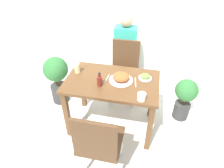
# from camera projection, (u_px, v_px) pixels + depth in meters

# --- Properties ---
(ground_plane) EXTENTS (16.00, 16.00, 0.00)m
(ground_plane) POSITION_uv_depth(u_px,v_px,m) (112.00, 124.00, 2.73)
(ground_plane) COLOR silver
(dining_table) EXTENTS (1.08, 0.67, 0.73)m
(dining_table) POSITION_uv_depth(u_px,v_px,m) (112.00, 89.00, 2.37)
(dining_table) COLOR brown
(dining_table) RESTS_ON ground_plane
(chair_near) EXTENTS (0.42, 0.42, 0.89)m
(chair_near) POSITION_uv_depth(u_px,v_px,m) (99.00, 142.00, 1.88)
(chair_near) COLOR #4C331E
(chair_near) RESTS_ON ground_plane
(chair_far) EXTENTS (0.42, 0.42, 0.89)m
(chair_far) POSITION_uv_depth(u_px,v_px,m) (124.00, 68.00, 2.95)
(chair_far) COLOR #4C331E
(chair_far) RESTS_ON ground_plane
(food_plate) EXTENTS (0.27, 0.27, 0.09)m
(food_plate) POSITION_uv_depth(u_px,v_px,m) (121.00, 78.00, 2.27)
(food_plate) COLOR white
(food_plate) RESTS_ON dining_table
(side_plate) EXTENTS (0.15, 0.15, 0.06)m
(side_plate) POSITION_uv_depth(u_px,v_px,m) (145.00, 77.00, 2.32)
(side_plate) COLOR white
(side_plate) RESTS_ON dining_table
(drink_cup) EXTENTS (0.09, 0.09, 0.08)m
(drink_cup) POSITION_uv_depth(u_px,v_px,m) (142.00, 97.00, 2.00)
(drink_cup) COLOR silver
(drink_cup) RESTS_ON dining_table
(juice_glass) EXTENTS (0.07, 0.07, 0.12)m
(juice_glass) POSITION_uv_depth(u_px,v_px,m) (77.00, 68.00, 2.40)
(juice_glass) COLOR beige
(juice_glass) RESTS_ON dining_table
(sauce_bottle) EXTENTS (0.06, 0.06, 0.17)m
(sauce_bottle) POSITION_uv_depth(u_px,v_px,m) (100.00, 80.00, 2.18)
(sauce_bottle) COLOR maroon
(sauce_bottle) RESTS_ON dining_table
(fork_utensil) EXTENTS (0.03, 0.19, 0.00)m
(fork_utensil) POSITION_uv_depth(u_px,v_px,m) (107.00, 79.00, 2.32)
(fork_utensil) COLOR silver
(fork_utensil) RESTS_ON dining_table
(spoon_utensil) EXTENTS (0.04, 0.18, 0.00)m
(spoon_utensil) POSITION_uv_depth(u_px,v_px,m) (135.00, 82.00, 2.27)
(spoon_utensil) COLOR silver
(spoon_utensil) RESTS_ON dining_table
(potted_plant_left) EXTENTS (0.35, 0.35, 0.74)m
(potted_plant_left) POSITION_uv_depth(u_px,v_px,m) (57.00, 76.00, 2.87)
(potted_plant_left) COLOR #333333
(potted_plant_left) RESTS_ON ground_plane
(potted_plant_right) EXTENTS (0.30, 0.30, 0.62)m
(potted_plant_right) POSITION_uv_depth(u_px,v_px,m) (185.00, 96.00, 2.63)
(potted_plant_right) COLOR #333333
(potted_plant_right) RESTS_ON ground_plane
(person_figure) EXTENTS (0.34, 0.22, 1.17)m
(person_figure) POSITION_uv_depth(u_px,v_px,m) (125.00, 50.00, 3.23)
(person_figure) COLOR #2D3347
(person_figure) RESTS_ON ground_plane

